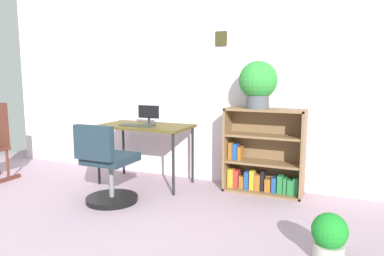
{
  "coord_description": "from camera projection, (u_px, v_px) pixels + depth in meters",
  "views": [
    {
      "loc": [
        1.98,
        -1.89,
        1.27
      ],
      "look_at": [
        0.58,
        1.26,
        0.77
      ],
      "focal_mm": 33.82,
      "sensor_mm": 36.0,
      "label": 1
    }
  ],
  "objects": [
    {
      "name": "ground_plane",
      "position": [
        52.0,
        248.0,
        2.69
      ],
      "size": [
        6.24,
        6.24,
        0.0
      ],
      "primitive_type": "plane",
      "color": "#A58B9B"
    },
    {
      "name": "wall_back",
      "position": [
        178.0,
        80.0,
        4.46
      ],
      "size": [
        5.2,
        0.12,
        2.42
      ],
      "color": "silver",
      "rests_on": "ground_plane"
    },
    {
      "name": "desk",
      "position": [
        145.0,
        130.0,
        4.2
      ],
      "size": [
        1.06,
        0.59,
        0.7
      ],
      "color": "#4F431B",
      "rests_on": "ground_plane"
    },
    {
      "name": "monitor",
      "position": [
        149.0,
        115.0,
        4.21
      ],
      "size": [
        0.27,
        0.15,
        0.22
      ],
      "color": "#262628",
      "rests_on": "desk"
    },
    {
      "name": "keyboard",
      "position": [
        137.0,
        125.0,
        4.08
      ],
      "size": [
        0.4,
        0.14,
        0.02
      ],
      "primitive_type": "cube",
      "color": "#2E3627",
      "rests_on": "desk"
    },
    {
      "name": "office_chair",
      "position": [
        107.0,
        170.0,
        3.57
      ],
      "size": [
        0.52,
        0.55,
        0.81
      ],
      "color": "black",
      "rests_on": "ground_plane"
    },
    {
      "name": "bookshelf_low",
      "position": [
        263.0,
        156.0,
        3.95
      ],
      "size": [
        0.85,
        0.3,
        0.92
      ],
      "color": "brown",
      "rests_on": "ground_plane"
    },
    {
      "name": "potted_plant_on_shelf",
      "position": [
        258.0,
        83.0,
        3.81
      ],
      "size": [
        0.41,
        0.41,
        0.5
      ],
      "color": "#474C51",
      "rests_on": "bookshelf_low"
    },
    {
      "name": "potted_plant_floor",
      "position": [
        329.0,
        236.0,
        2.49
      ],
      "size": [
        0.25,
        0.25,
        0.34
      ],
      "color": "#B7B2A8",
      "rests_on": "ground_plane"
    }
  ]
}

